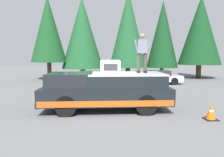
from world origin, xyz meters
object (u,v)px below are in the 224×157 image
Objects in this scene: parked_car_navy at (90,78)px; person_on_truck_bed at (142,52)px; parked_car_silver at (157,77)px; traffic_cone at (211,112)px; pickup_truck at (106,91)px; compressor_unit at (110,67)px.

person_on_truck_bed is at bearing -161.90° from parked_car_navy.
traffic_cone is (-10.21, 0.77, -0.29)m from parked_car_silver.
person_on_truck_bed reaches higher than pickup_truck.
parked_car_navy is at bearing 7.80° from pickup_truck.
compressor_unit is 0.50× the size of person_on_truck_bed.
compressor_unit is at bearing -171.03° from parked_car_navy.
person_on_truck_bed is 0.41× the size of parked_car_silver.
parked_car_silver is 10.24m from traffic_cone.
compressor_unit is (-0.09, -0.18, 1.05)m from pickup_truck.
pickup_truck is at bearing 151.60° from parked_car_silver.
pickup_truck is 1.35× the size of parked_car_navy.
pickup_truck is 1.07m from compressor_unit.
pickup_truck reaches higher than parked_car_silver.
pickup_truck is at bearing 67.51° from traffic_cone.
parked_car_navy is at bearing 27.16° from traffic_cone.
traffic_cone is (-1.51, -3.70, -1.64)m from compressor_unit.
parked_car_navy reaches higher than traffic_cone.
traffic_cone is at bearing 175.68° from parked_car_silver.
person_on_truck_bed is 2.73× the size of traffic_cone.
pickup_truck reaches higher than parked_car_navy.
person_on_truck_bed reaches higher than traffic_cone.
traffic_cone is at bearing -152.84° from parked_car_navy.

